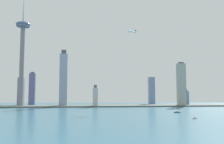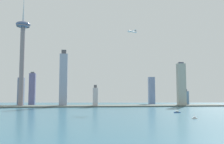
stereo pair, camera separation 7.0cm
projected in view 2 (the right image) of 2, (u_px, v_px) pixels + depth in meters
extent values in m
cube|color=#535C56|center=(97.00, 106.00, 701.50)|extent=(782.24, 79.00, 3.53)
cylinder|color=gray|center=(22.00, 65.00, 683.47)|extent=(12.83, 12.83, 238.38)
ellipsoid|color=slate|center=(23.00, 24.00, 693.99)|extent=(40.64, 40.64, 15.57)
torus|color=gray|center=(23.00, 26.00, 693.51)|extent=(37.66, 37.66, 3.11)
cone|color=silver|center=(24.00, 7.00, 698.50)|extent=(6.41, 6.41, 86.57)
cube|color=#7284AC|center=(152.00, 91.00, 821.39)|extent=(20.69, 16.28, 94.66)
cube|color=#A4A69C|center=(181.00, 85.00, 724.58)|extent=(24.04, 17.52, 129.21)
cube|color=#4E5166|center=(181.00, 63.00, 730.48)|extent=(14.42, 10.51, 4.45)
cube|color=#939CB5|center=(63.00, 80.00, 704.69)|extent=(23.04, 12.58, 155.97)
cube|color=#564F54|center=(64.00, 52.00, 712.10)|extent=(13.82, 7.55, 11.81)
cube|color=slate|center=(21.00, 91.00, 776.28)|extent=(20.04, 13.92, 89.83)
cube|color=#556462|center=(21.00, 76.00, 780.60)|extent=(12.02, 8.35, 8.14)
cube|color=beige|center=(95.00, 97.00, 682.11)|extent=(13.42, 24.90, 54.53)
cube|color=#5E595D|center=(95.00, 86.00, 684.87)|extent=(8.05, 14.94, 8.18)
cube|color=#587DA2|center=(185.00, 98.00, 773.97)|extent=(18.27, 24.02, 45.45)
cube|color=slate|center=(185.00, 90.00, 776.27)|extent=(10.96, 14.41, 6.59)
cube|color=slate|center=(32.00, 89.00, 760.41)|extent=(19.05, 14.26, 102.43)
cube|color=slate|center=(33.00, 73.00, 765.13)|extent=(11.43, 8.56, 4.54)
cube|color=white|center=(195.00, 118.00, 365.03)|extent=(8.25, 2.69, 1.70)
cube|color=silver|center=(194.00, 117.00, 365.18)|extent=(3.65, 1.84, 1.72)
cylinder|color=silver|center=(194.00, 115.00, 365.51)|extent=(0.24, 0.24, 5.80)
cube|color=#274D8F|center=(177.00, 112.00, 478.78)|extent=(13.31, 6.23, 1.87)
cube|color=silver|center=(177.00, 111.00, 478.98)|extent=(6.01, 3.94, 2.68)
cylinder|color=silver|center=(132.00, 32.00, 630.79)|extent=(27.43, 16.48, 3.27)
sphere|color=silver|center=(128.00, 31.00, 622.62)|extent=(3.27, 3.27, 3.27)
cube|color=silver|center=(132.00, 31.00, 630.92)|extent=(17.53, 29.38, 0.50)
cube|color=silver|center=(136.00, 32.00, 637.70)|extent=(7.16, 10.82, 0.40)
cube|color=#2D333D|center=(136.00, 31.00, 638.02)|extent=(2.28, 1.51, 5.00)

